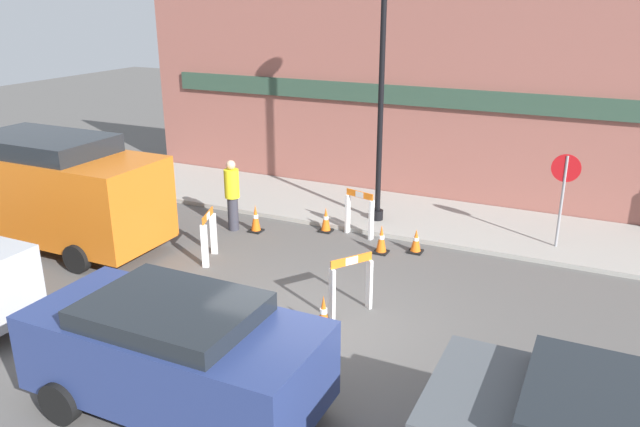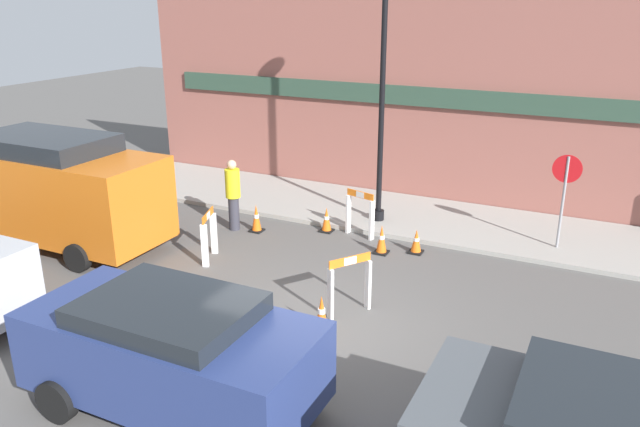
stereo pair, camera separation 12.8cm
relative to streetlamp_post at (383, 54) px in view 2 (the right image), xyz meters
The scene contains 16 objects.
ground_plane 6.72m from the streetlamp_post, 81.46° to the right, with size 60.00×60.00×0.00m, color #565451.
sidewalk_slab 4.13m from the streetlamp_post, 42.34° to the left, with size 18.00×3.09×0.10m.
storefront_facade 2.79m from the streetlamp_post, 71.19° to the left, with size 18.00×0.22×5.50m.
streetlamp_post is the anchor object (origin of this frame).
stop_sign 4.85m from the streetlamp_post, ahead, with size 0.60×0.06×2.06m.
barricade_0 5.78m from the streetlamp_post, 75.26° to the right, with size 0.58×0.76×1.08m.
barricade_1 3.60m from the streetlamp_post, 95.18° to the right, with size 0.75×0.32×1.08m.
barricade_2 5.55m from the streetlamp_post, 123.47° to the right, with size 0.38×0.76×1.07m.
traffic_cone_0 4.76m from the streetlamp_post, 143.77° to the right, with size 0.30×0.30×0.66m.
traffic_cone_1 6.51m from the streetlamp_post, 79.08° to the right, with size 0.30×0.30×0.65m.
traffic_cone_2 3.99m from the streetlamp_post, 131.04° to the right, with size 0.30×0.30×0.59m.
traffic_cone_3 4.16m from the streetlamp_post, 66.80° to the right, with size 0.30×0.30×0.64m.
traffic_cone_4 4.25m from the streetlamp_post, 44.03° to the right, with size 0.30×0.30×0.54m.
person_worker 4.68m from the streetlamp_post, 147.51° to the right, with size 0.46×0.46×1.70m.
parked_car_1 8.55m from the streetlamp_post, 88.99° to the right, with size 3.95×1.94×1.63m.
work_van 7.96m from the streetlamp_post, 144.97° to the right, with size 5.44×2.13×2.47m.
Camera 2 is at (4.21, -8.17, 5.31)m, focal length 35.00 mm.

